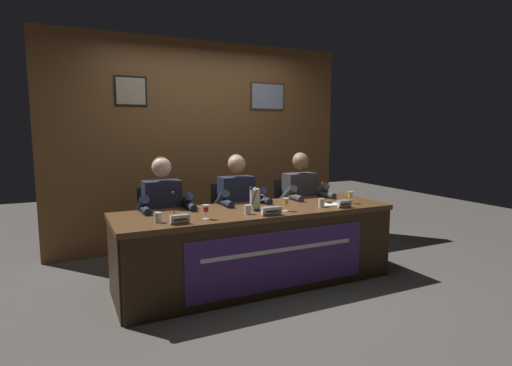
% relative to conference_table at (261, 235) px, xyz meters
% --- Properties ---
extents(ground_plane, '(12.00, 12.00, 0.00)m').
position_rel_conference_table_xyz_m(ground_plane, '(-0.00, 0.11, -0.50)').
color(ground_plane, '#4C4742').
extents(wall_back_panelled, '(3.88, 0.14, 2.60)m').
position_rel_conference_table_xyz_m(wall_back_panelled, '(-0.00, 1.68, 0.80)').
color(wall_back_panelled, brown).
rests_on(wall_back_panelled, ground_plane).
extents(conference_table, '(2.68, 0.85, 0.74)m').
position_rel_conference_table_xyz_m(conference_table, '(0.00, 0.00, 0.00)').
color(conference_table, brown).
rests_on(conference_table, ground_plane).
extents(chair_left, '(0.44, 0.45, 0.91)m').
position_rel_conference_table_xyz_m(chair_left, '(-0.80, 0.72, -0.06)').
color(chair_left, black).
rests_on(chair_left, ground_plane).
extents(panelist_left, '(0.51, 0.48, 1.24)m').
position_rel_conference_table_xyz_m(panelist_left, '(-0.80, 0.52, 0.22)').
color(panelist_left, black).
rests_on(panelist_left, ground_plane).
extents(nameplate_left, '(0.16, 0.06, 0.08)m').
position_rel_conference_table_xyz_m(nameplate_left, '(-0.83, -0.20, 0.28)').
color(nameplate_left, white).
rests_on(nameplate_left, conference_table).
extents(juice_glass_left, '(0.06, 0.06, 0.12)m').
position_rel_conference_table_xyz_m(juice_glass_left, '(-0.59, -0.12, 0.33)').
color(juice_glass_left, white).
rests_on(juice_glass_left, conference_table).
extents(water_cup_left, '(0.06, 0.06, 0.08)m').
position_rel_conference_table_xyz_m(water_cup_left, '(-0.98, -0.07, 0.28)').
color(water_cup_left, silver).
rests_on(water_cup_left, conference_table).
extents(microphone_left, '(0.06, 0.17, 0.22)m').
position_rel_conference_table_xyz_m(microphone_left, '(-0.79, 0.07, 0.31)').
color(microphone_left, black).
rests_on(microphone_left, conference_table).
extents(chair_center, '(0.44, 0.45, 0.91)m').
position_rel_conference_table_xyz_m(chair_center, '(-0.00, 0.72, -0.06)').
color(chair_center, black).
rests_on(chair_center, ground_plane).
extents(panelist_center, '(0.51, 0.48, 1.24)m').
position_rel_conference_table_xyz_m(panelist_center, '(-0.00, 0.52, 0.22)').
color(panelist_center, black).
rests_on(panelist_center, ground_plane).
extents(nameplate_center, '(0.19, 0.06, 0.08)m').
position_rel_conference_table_xyz_m(nameplate_center, '(-0.01, -0.23, 0.28)').
color(nameplate_center, white).
rests_on(nameplate_center, conference_table).
extents(juice_glass_center, '(0.06, 0.06, 0.12)m').
position_rel_conference_table_xyz_m(juice_glass_center, '(0.20, -0.12, 0.33)').
color(juice_glass_center, white).
rests_on(juice_glass_center, conference_table).
extents(water_cup_center, '(0.06, 0.06, 0.08)m').
position_rel_conference_table_xyz_m(water_cup_center, '(-0.18, -0.09, 0.28)').
color(water_cup_center, silver).
rests_on(water_cup_center, conference_table).
extents(microphone_center, '(0.06, 0.17, 0.22)m').
position_rel_conference_table_xyz_m(microphone_center, '(-0.04, 0.05, 0.31)').
color(microphone_center, black).
rests_on(microphone_center, conference_table).
extents(chair_right, '(0.44, 0.45, 0.91)m').
position_rel_conference_table_xyz_m(chair_right, '(0.79, 0.72, -0.06)').
color(chair_right, black).
rests_on(chair_right, ground_plane).
extents(panelist_right, '(0.51, 0.48, 1.24)m').
position_rel_conference_table_xyz_m(panelist_right, '(0.79, 0.52, 0.22)').
color(panelist_right, black).
rests_on(panelist_right, ground_plane).
extents(nameplate_right, '(0.15, 0.06, 0.08)m').
position_rel_conference_table_xyz_m(nameplate_right, '(0.80, -0.23, 0.28)').
color(nameplate_right, white).
rests_on(nameplate_right, conference_table).
extents(juice_glass_right, '(0.06, 0.06, 0.12)m').
position_rel_conference_table_xyz_m(juice_glass_right, '(1.00, -0.05, 0.33)').
color(juice_glass_right, white).
rests_on(juice_glass_right, conference_table).
extents(water_cup_right, '(0.06, 0.06, 0.08)m').
position_rel_conference_table_xyz_m(water_cup_right, '(0.61, -0.10, 0.28)').
color(water_cup_right, silver).
rests_on(water_cup_right, conference_table).
extents(microphone_right, '(0.06, 0.17, 0.22)m').
position_rel_conference_table_xyz_m(microphone_right, '(0.78, 0.04, 0.31)').
color(microphone_right, black).
rests_on(microphone_right, conference_table).
extents(water_pitcher_central, '(0.15, 0.10, 0.21)m').
position_rel_conference_table_xyz_m(water_pitcher_central, '(0.00, 0.13, 0.33)').
color(water_pitcher_central, silver).
rests_on(water_pitcher_central, conference_table).
extents(document_stack_right, '(0.23, 0.18, 0.01)m').
position_rel_conference_table_xyz_m(document_stack_right, '(0.77, -0.06, 0.25)').
color(document_stack_right, white).
rests_on(document_stack_right, conference_table).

